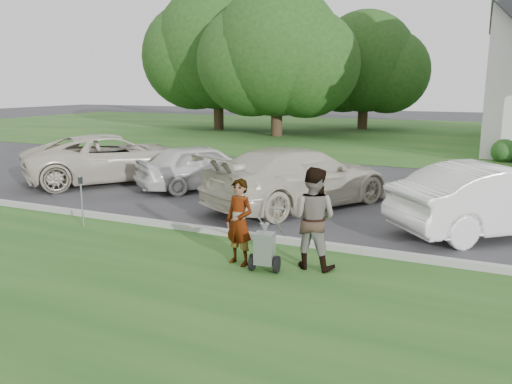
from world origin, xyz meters
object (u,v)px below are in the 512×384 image
Objects in this scene: parking_meter_near at (81,195)px; car_d at (497,199)px; person_left at (239,223)px; tree_far at (217,53)px; tree_back at (365,67)px; car_c at (299,177)px; tree_left at (277,57)px; striping_cart at (265,249)px; car_b at (203,166)px; car_a at (113,158)px; person_right at (312,219)px.

car_d reaches higher than parking_meter_near.
person_left is 0.33× the size of car_d.
car_d is at bearing -48.91° from tree_far.
tree_far is 11.22m from tree_back.
car_c reaches higher than car_d.
striping_cart is (9.06, -23.11, -4.68)m from tree_left.
tree_back reaches higher than parking_meter_near.
tree_far is at bearing -153.44° from tree_back.
tree_left is at bearing -36.87° from car_c.
tree_back is at bearing -22.13° from car_d.
car_b is (4.24, -16.99, -4.37)m from tree_left.
tree_left reaches higher than person_left.
parking_meter_near is at bearing -175.20° from person_left.
tree_left is at bearing -116.57° from tree_back.
car_d is (4.46, 4.24, -0.01)m from person_left.
parking_meter_near is 5.98m from car_a.
car_d reaches higher than car_b.
tree_back is 2.21× the size of car_b.
striping_cart is 7.80m from car_b.
car_d is (3.88, 4.38, 0.38)m from striping_cart.
car_c reaches higher than car_a.
tree_back reaches higher than car_a.
tree_left is at bearing -26.56° from tree_far.
car_a is at bearing -87.68° from tree_left.
person_left is 1.37m from person_right.
car_b is at bearing 139.69° from person_left.
tree_back is at bearing 89.86° from parking_meter_near.
car_a is at bearing 137.48° from striping_cart.
parking_meter_near is (9.93, -25.21, -4.91)m from tree_far.
tree_far is 1.94× the size of car_a.
parking_meter_near is at bearing -1.98° from person_right.
car_c reaches higher than striping_cart.
car_c reaches higher than car_b.
person_left is at bearing -9.49° from parking_meter_near.
car_b is at bearing 38.08° from car_d.
person_left is at bearing -60.85° from tree_far.
car_b is 3.87m from car_c.
person_left is 0.29× the size of car_c.
tree_left is 24.86m from person_left.
car_a is (-7.79, 5.79, 0.01)m from person_left.
car_b is at bearing -76.00° from tree_left.
car_b is (3.54, 0.19, -0.09)m from car_a.
tree_back reaches higher than person_left.
striping_cart is at bearing 38.19° from person_right.
striping_cart is 5.18m from car_c.
tree_far is (-6.00, 3.00, 0.58)m from tree_left.
tree_left is 17.72m from car_a.
person_right is (5.78, -30.57, -3.78)m from tree_back.
striping_cart is at bearing 165.44° from car_b.
car_c is at bearing -66.25° from tree_left.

